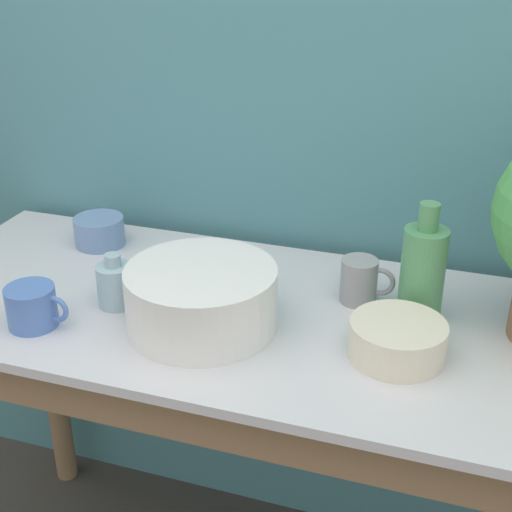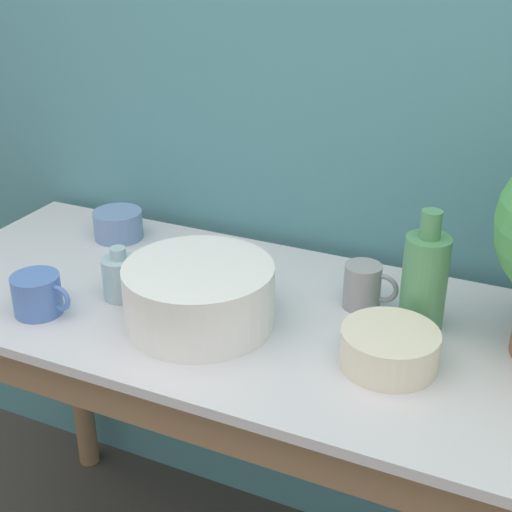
# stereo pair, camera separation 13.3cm
# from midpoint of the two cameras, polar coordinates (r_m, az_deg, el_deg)

# --- Properties ---
(wall_back) EXTENTS (6.00, 0.05, 2.40)m
(wall_back) POSITION_cam_midpoint_polar(r_m,az_deg,el_deg) (1.57, 8.13, 13.34)
(wall_back) COLOR teal
(wall_back) RESTS_ON ground_plane
(counter_table) EXTENTS (1.47, 0.61, 0.83)m
(counter_table) POSITION_cam_midpoint_polar(r_m,az_deg,el_deg) (1.45, 2.23, -10.62)
(counter_table) COLOR #846647
(counter_table) RESTS_ON ground_plane
(bowl_wash_large) EXTENTS (0.28, 0.28, 0.12)m
(bowl_wash_large) POSITION_cam_midpoint_polar(r_m,az_deg,el_deg) (1.32, -1.71, -3.22)
(bowl_wash_large) COLOR silver
(bowl_wash_large) RESTS_ON counter_table
(bottle_tall) EXTENTS (0.08, 0.08, 0.23)m
(bottle_tall) POSITION_cam_midpoint_polar(r_m,az_deg,el_deg) (1.34, 16.11, -1.94)
(bottle_tall) COLOR #4C8C59
(bottle_tall) RESTS_ON counter_table
(bottle_short) EXTENTS (0.07, 0.07, 0.11)m
(bottle_short) POSITION_cam_midpoint_polar(r_m,az_deg,el_deg) (1.42, -8.23, -1.73)
(bottle_short) COLOR #93B2BC
(bottle_short) RESTS_ON counter_table
(mug_blue) EXTENTS (0.12, 0.09, 0.08)m
(mug_blue) POSITION_cam_midpoint_polar(r_m,az_deg,el_deg) (1.40, -14.51, -3.08)
(mug_blue) COLOR #4C70B7
(mug_blue) RESTS_ON counter_table
(mug_grey) EXTENTS (0.11, 0.07, 0.09)m
(mug_grey) POSITION_cam_midpoint_polar(r_m,az_deg,el_deg) (1.40, 11.30, -2.46)
(mug_grey) COLOR gray
(mug_grey) RESTS_ON counter_table
(bowl_small_cream) EXTENTS (0.17, 0.17, 0.07)m
(bowl_small_cream) POSITION_cam_midpoint_polar(r_m,az_deg,el_deg) (1.25, 13.66, -7.28)
(bowl_small_cream) COLOR beige
(bowl_small_cream) RESTS_ON counter_table
(bowl_small_blue) EXTENTS (0.11, 0.11, 0.07)m
(bowl_small_blue) POSITION_cam_midpoint_polar(r_m,az_deg,el_deg) (1.70, -8.80, 2.45)
(bowl_small_blue) COLOR #6684B2
(bowl_small_blue) RESTS_ON counter_table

